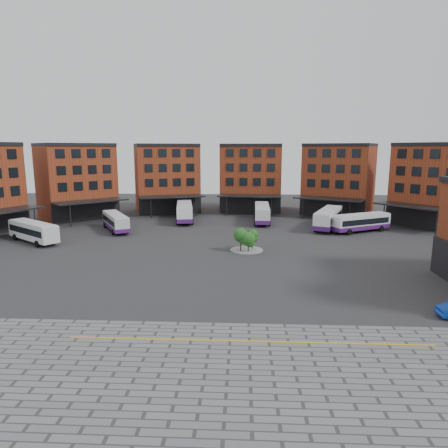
{
  "coord_description": "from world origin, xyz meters",
  "views": [
    {
      "loc": [
        1.46,
        -40.44,
        13.53
      ],
      "look_at": [
        -0.96,
        9.96,
        4.0
      ],
      "focal_mm": 32.0,
      "sensor_mm": 36.0,
      "label": 1
    }
  ],
  "objects_px": {
    "bus_a": "(33,230)",
    "bus_f": "(361,222)",
    "bus_d": "(262,213)",
    "bus_b": "(116,221)",
    "bus_e": "(328,218)",
    "bus_c": "(184,211)",
    "tree_island": "(247,239)"
  },
  "relations": [
    {
      "from": "bus_a",
      "to": "bus_f",
      "type": "distance_m",
      "value": 51.09
    },
    {
      "from": "bus_b",
      "to": "bus_d",
      "type": "bearing_deg",
      "value": -9.85
    },
    {
      "from": "bus_c",
      "to": "bus_e",
      "type": "height_order",
      "value": "bus_c"
    },
    {
      "from": "tree_island",
      "to": "bus_b",
      "type": "height_order",
      "value": "tree_island"
    },
    {
      "from": "bus_d",
      "to": "bus_f",
      "type": "relative_size",
      "value": 1.09
    },
    {
      "from": "bus_e",
      "to": "bus_b",
      "type": "bearing_deg",
      "value": -151.7
    },
    {
      "from": "bus_d",
      "to": "bus_b",
      "type": "bearing_deg",
      "value": -158.56
    },
    {
      "from": "tree_island",
      "to": "bus_a",
      "type": "xyz_separation_m",
      "value": [
        -31.24,
        3.84,
        0.04
      ]
    },
    {
      "from": "bus_b",
      "to": "bus_c",
      "type": "height_order",
      "value": "bus_c"
    },
    {
      "from": "bus_a",
      "to": "bus_d",
      "type": "distance_m",
      "value": 38.68
    },
    {
      "from": "bus_a",
      "to": "bus_c",
      "type": "relative_size",
      "value": 0.8
    },
    {
      "from": "bus_d",
      "to": "bus_f",
      "type": "distance_m",
      "value": 17.82
    },
    {
      "from": "bus_f",
      "to": "bus_c",
      "type": "bearing_deg",
      "value": -133.31
    },
    {
      "from": "bus_b",
      "to": "bus_c",
      "type": "relative_size",
      "value": 0.81
    },
    {
      "from": "tree_island",
      "to": "bus_b",
      "type": "distance_m",
      "value": 25.27
    },
    {
      "from": "bus_e",
      "to": "bus_f",
      "type": "xyz_separation_m",
      "value": [
        4.74,
        -2.78,
        -0.18
      ]
    },
    {
      "from": "bus_b",
      "to": "bus_e",
      "type": "distance_m",
      "value": 36.18
    },
    {
      "from": "bus_c",
      "to": "tree_island",
      "type": "bearing_deg",
      "value": -71.2
    },
    {
      "from": "tree_island",
      "to": "bus_e",
      "type": "height_order",
      "value": "bus_e"
    },
    {
      "from": "tree_island",
      "to": "bus_b",
      "type": "xyz_separation_m",
      "value": [
        -21.83,
        12.74,
        -0.18
      ]
    },
    {
      "from": "bus_b",
      "to": "bus_e",
      "type": "height_order",
      "value": "bus_e"
    },
    {
      "from": "bus_c",
      "to": "bus_d",
      "type": "relative_size",
      "value": 1.08
    },
    {
      "from": "bus_f",
      "to": "tree_island",
      "type": "bearing_deg",
      "value": -81.43
    },
    {
      "from": "tree_island",
      "to": "bus_b",
      "type": "bearing_deg",
      "value": 149.74
    },
    {
      "from": "tree_island",
      "to": "bus_a",
      "type": "height_order",
      "value": "tree_island"
    },
    {
      "from": "bus_a",
      "to": "bus_b",
      "type": "distance_m",
      "value": 12.95
    },
    {
      "from": "bus_a",
      "to": "bus_c",
      "type": "bearing_deg",
      "value": -10.36
    },
    {
      "from": "bus_a",
      "to": "bus_e",
      "type": "xyz_separation_m",
      "value": [
        45.4,
        12.59,
        0.04
      ]
    },
    {
      "from": "bus_f",
      "to": "bus_e",
      "type": "bearing_deg",
      "value": -147.65
    },
    {
      "from": "tree_island",
      "to": "bus_a",
      "type": "relative_size",
      "value": 0.44
    },
    {
      "from": "bus_b",
      "to": "tree_island",
      "type": "bearing_deg",
      "value": -60.07
    },
    {
      "from": "tree_island",
      "to": "bus_c",
      "type": "xyz_separation_m",
      "value": [
        -11.63,
        22.43,
        0.12
      ]
    }
  ]
}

